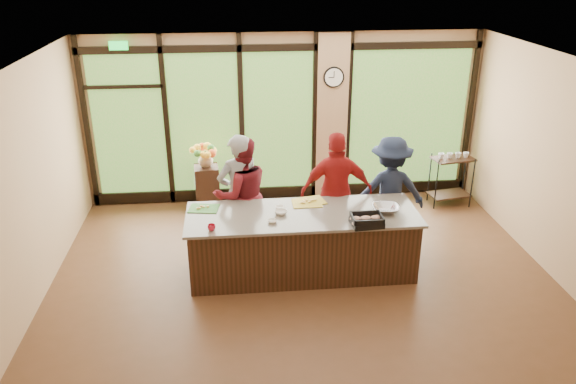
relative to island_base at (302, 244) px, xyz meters
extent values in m
plane|color=#54341D|center=(0.00, -0.30, -0.44)|extent=(7.00, 7.00, 0.00)
plane|color=white|center=(0.00, -0.30, 2.56)|extent=(7.00, 7.00, 0.00)
plane|color=tan|center=(0.00, 2.70, 1.06)|extent=(7.00, 0.00, 7.00)
plane|color=tan|center=(-3.50, -0.30, 1.06)|extent=(0.00, 6.00, 6.00)
plane|color=tan|center=(3.50, -0.30, 1.06)|extent=(0.00, 6.00, 6.00)
cube|color=tan|center=(0.85, 2.64, 1.06)|extent=(0.55, 0.12, 3.00)
cube|color=black|center=(0.00, 2.65, 2.31)|extent=(6.90, 0.08, 0.12)
cube|color=black|center=(0.00, 2.65, -0.32)|extent=(6.90, 0.08, 0.20)
cube|color=#19D83F|center=(-2.70, 2.60, 2.39)|extent=(0.30, 0.04, 0.14)
cube|color=#3F6423|center=(-2.70, 2.67, 1.01)|extent=(1.20, 0.02, 2.50)
cube|color=#3F6423|center=(-1.40, 2.67, 1.01)|extent=(1.20, 0.02, 2.50)
cube|color=#3F6423|center=(-0.10, 2.67, 1.01)|extent=(1.20, 0.02, 2.50)
cube|color=#3F6423|center=(2.25, 2.67, 1.01)|extent=(2.10, 0.02, 2.50)
cube|color=black|center=(-3.40, 2.65, 1.06)|extent=(0.08, 0.08, 3.00)
cube|color=black|center=(-2.05, 2.65, 1.06)|extent=(0.08, 0.08, 3.00)
cube|color=black|center=(-0.75, 2.65, 1.06)|extent=(0.08, 0.08, 3.00)
cube|color=black|center=(0.55, 2.65, 1.06)|extent=(0.08, 0.08, 3.00)
cube|color=black|center=(1.15, 2.65, 1.06)|extent=(0.08, 0.08, 3.00)
cube|color=black|center=(3.40, 2.65, 1.06)|extent=(0.08, 0.08, 3.00)
cube|color=black|center=(0.00, 0.00, 0.00)|extent=(3.10, 1.00, 0.88)
cube|color=gray|center=(0.00, 0.00, 0.46)|extent=(3.20, 1.10, 0.04)
cylinder|color=black|center=(0.85, 2.57, 1.81)|extent=(0.36, 0.04, 0.36)
cylinder|color=white|center=(0.85, 2.55, 1.81)|extent=(0.31, 0.01, 0.31)
cube|color=black|center=(0.85, 2.55, 1.86)|extent=(0.01, 0.00, 0.11)
cube|color=black|center=(0.80, 2.55, 1.81)|extent=(0.09, 0.00, 0.01)
imported|color=gray|center=(-0.85, 0.77, 0.48)|extent=(0.79, 0.66, 1.84)
imported|color=maroon|center=(-0.81, 0.79, 0.45)|extent=(1.01, 0.88, 1.78)
imported|color=maroon|center=(0.60, 0.70, 0.48)|extent=(1.09, 0.48, 1.84)
imported|color=#161D31|center=(1.45, 0.81, 0.42)|extent=(1.14, 0.70, 1.72)
cube|color=black|center=(0.79, -0.44, 0.52)|extent=(0.43, 0.34, 0.07)
imported|color=silver|center=(1.15, -0.06, 0.52)|extent=(0.40, 0.40, 0.09)
cube|color=#3C8731|center=(-1.36, 0.29, 0.49)|extent=(0.45, 0.36, 0.01)
cube|color=gold|center=(0.15, 0.38, 0.49)|extent=(0.49, 0.41, 0.01)
cube|color=gold|center=(0.10, 0.31, 0.49)|extent=(0.42, 0.31, 0.01)
imported|color=white|center=(-0.30, 0.01, 0.51)|extent=(0.18, 0.18, 0.05)
imported|color=white|center=(-0.43, -0.24, 0.50)|extent=(0.13, 0.13, 0.04)
imported|color=white|center=(-0.30, 0.20, 0.50)|extent=(0.13, 0.13, 0.03)
imported|color=#A51028|center=(-1.23, -0.38, 0.52)|extent=(0.11, 0.11, 0.08)
cube|color=black|center=(-1.40, 2.24, -0.03)|extent=(0.44, 0.44, 0.82)
imported|color=olive|center=(-1.40, 2.24, 0.52)|extent=(0.30, 0.30, 0.27)
cube|color=black|center=(2.94, 2.06, -0.26)|extent=(0.78, 0.53, 0.03)
cube|color=black|center=(2.94, 2.06, 0.43)|extent=(0.78, 0.53, 0.03)
cylinder|color=black|center=(2.61, 1.88, 0.02)|extent=(0.02, 0.02, 0.92)
cylinder|color=black|center=(3.27, 1.88, 0.02)|extent=(0.02, 0.02, 0.92)
cylinder|color=black|center=(2.61, 2.25, 0.02)|extent=(0.02, 0.02, 0.92)
cylinder|color=black|center=(3.27, 2.25, 0.02)|extent=(0.02, 0.02, 0.92)
imported|color=silver|center=(2.72, 2.06, 0.49)|extent=(0.12, 0.12, 0.10)
imported|color=silver|center=(2.87, 2.06, 0.49)|extent=(0.12, 0.12, 0.10)
imported|color=silver|center=(3.02, 2.06, 0.49)|extent=(0.12, 0.12, 0.10)
imported|color=silver|center=(3.17, 2.06, 0.49)|extent=(0.12, 0.12, 0.10)
camera|label=1|loc=(-0.91, -6.91, 3.80)|focal=35.00mm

